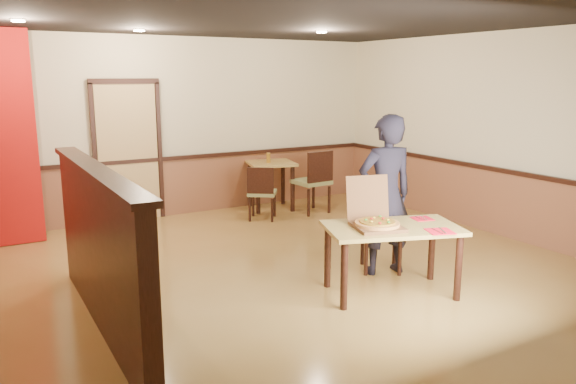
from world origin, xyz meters
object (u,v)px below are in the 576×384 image
side_table (271,173)px  diner (385,195)px  condiment (268,158)px  diner_chair (381,226)px  side_chair_left (262,191)px  pizza_box (375,221)px  main_table (392,236)px  side_chair_right (314,179)px

side_table → diner: size_ratio=0.50×
side_table → condiment: (-0.08, -0.06, 0.26)m
diner_chair → side_chair_left: bearing=124.9°
pizza_box → condiment: 3.89m
diner → side_chair_left: bearing=-76.9°
main_table → side_chair_right: bearing=89.3°
diner_chair → condiment: size_ratio=5.55×
side_chair_left → diner: bearing=127.2°
side_chair_right → side_table: (-0.46, 0.63, 0.05)m
side_chair_right → diner_chair: bearing=68.6°
side_chair_left → condiment: 0.79m
diner_chair → side_chair_right: (0.78, 2.63, 0.06)m
diner → condiment: size_ratio=10.83×
side_chair_left → condiment: condiment is taller
side_chair_right → pizza_box: bearing=62.4°
side_chair_left → diner: 2.82m
main_table → condiment: condiment is taller
side_table → diner: diner is taller
condiment → diner: bearing=-95.2°
main_table → side_table: 3.99m
side_table → condiment: 0.28m
side_chair_right → condiment: (-0.53, 0.56, 0.32)m
diner_chair → side_table: size_ratio=1.03×
main_table → side_table: size_ratio=1.68×
main_table → pizza_box: size_ratio=2.35×
condiment → diner_chair: bearing=-94.3°
pizza_box → diner: bearing=58.2°
side_chair_left → main_table: bearing=121.0°
side_chair_right → condiment: 0.84m
side_table → diner: (-0.38, -3.39, 0.28)m
main_table → diner_chair: size_ratio=1.64×
side_chair_left → diner: size_ratio=0.47×
side_chair_right → diner: (-0.84, -2.76, 0.34)m
main_table → pizza_box: (-0.17, 0.06, 0.17)m
side_chair_left → condiment: (0.41, 0.54, 0.42)m
main_table → condiment: 3.92m
diner_chair → side_table: 3.27m
side_table → pizza_box: (-0.90, -3.86, 0.16)m
side_chair_left → side_table: bearing=-93.9°
side_table → diner: bearing=-96.4°
side_chair_left → pizza_box: (-0.41, -3.26, 0.32)m
diner_chair → side_chair_left: 2.66m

